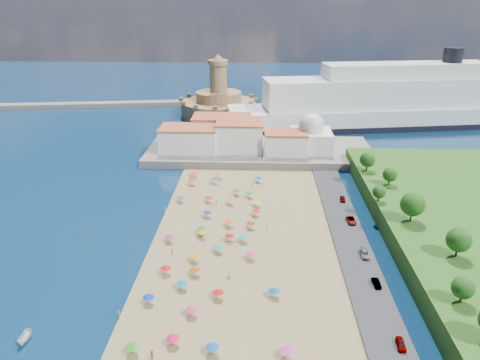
{
  "coord_description": "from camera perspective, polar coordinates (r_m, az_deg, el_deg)",
  "views": [
    {
      "loc": [
        9.47,
        -107.37,
        60.59
      ],
      "look_at": [
        4.0,
        25.0,
        8.0
      ],
      "focal_mm": 35.0,
      "sensor_mm": 36.0,
      "label": 1
    }
  ],
  "objects": [
    {
      "name": "waterfront_buildings",
      "position": [
        188.95,
        -1.53,
        5.44
      ],
      "size": [
        57.0,
        29.0,
        11.0
      ],
      "color": "silver",
      "rests_on": "terrace"
    },
    {
      "name": "parked_cars",
      "position": [
        123.86,
        14.56,
        -7.68
      ],
      "size": [
        2.41,
        69.23,
        1.4
      ],
      "color": "gray",
      "rests_on": "promenade"
    },
    {
      "name": "ground",
      "position": [
        123.65,
        -2.35,
        -7.71
      ],
      "size": [
        700.0,
        700.0,
        0.0
      ],
      "primitive_type": "plane",
      "color": "#071938",
      "rests_on": "ground"
    },
    {
      "name": "beachgoers",
      "position": [
        122.22,
        -4.69,
        -7.53
      ],
      "size": [
        32.5,
        95.69,
        1.89
      ],
      "color": "tan",
      "rests_on": "beach"
    },
    {
      "name": "hillside_trees",
      "position": [
        116.54,
        21.79,
        -5.69
      ],
      "size": [
        15.57,
        102.2,
        8.0
      ],
      "color": "#382314",
      "rests_on": "hillside"
    },
    {
      "name": "breakwater",
      "position": [
        292.54,
        -22.04,
        8.39
      ],
      "size": [
        199.03,
        34.77,
        2.6
      ],
      "primitive_type": "cube",
      "rotation": [
        0.0,
        0.0,
        0.14
      ],
      "color": "#59544C",
      "rests_on": "ground"
    },
    {
      "name": "domed_building",
      "position": [
        186.82,
        8.62,
        5.37
      ],
      "size": [
        16.0,
        16.0,
        15.0
      ],
      "color": "silver",
      "rests_on": "terrace"
    },
    {
      "name": "jetty",
      "position": [
        224.44,
        -3.23,
        6.27
      ],
      "size": [
        18.0,
        70.0,
        2.4
      ],
      "primitive_type": "cube",
      "color": "#59544C",
      "rests_on": "ground"
    },
    {
      "name": "cruise_ship",
      "position": [
        244.96,
        19.15,
        8.8
      ],
      "size": [
        172.42,
        52.29,
        37.31
      ],
      "color": "black",
      "rests_on": "ground"
    },
    {
      "name": "terrace",
      "position": [
        189.8,
        2.41,
        3.49
      ],
      "size": [
        90.0,
        36.0,
        3.0
      ],
      "primitive_type": "cube",
      "color": "#59544C",
      "rests_on": "ground"
    },
    {
      "name": "fortress",
      "position": [
        252.14,
        -2.61,
        9.28
      ],
      "size": [
        40.0,
        40.0,
        32.4
      ],
      "color": "#A07A50",
      "rests_on": "ground"
    },
    {
      "name": "beach_parasols",
      "position": [
        112.68,
        -3.57,
        -9.64
      ],
      "size": [
        31.94,
        115.2,
        2.2
      ],
      "color": "gray",
      "rests_on": "beach"
    }
  ]
}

